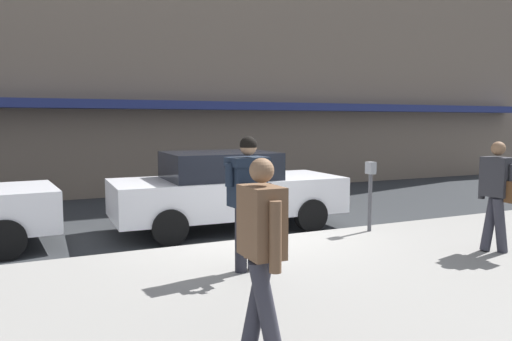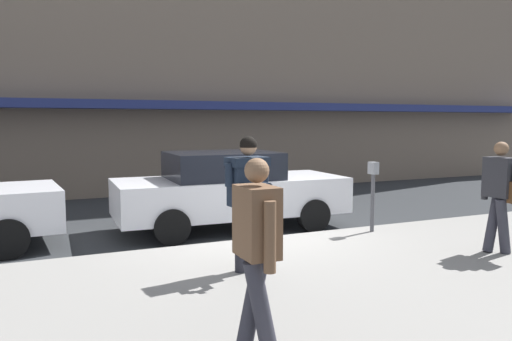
{
  "view_description": "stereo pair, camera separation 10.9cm",
  "coord_description": "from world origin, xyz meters",
  "px_view_note": "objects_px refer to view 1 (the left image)",
  "views": [
    {
      "loc": [
        -3.53,
        -7.86,
        2.14
      ],
      "look_at": [
        -0.77,
        -1.92,
        1.49
      ],
      "focal_mm": 35.0,
      "sensor_mm": 36.0,
      "label": 1
    },
    {
      "loc": [
        -3.43,
        -7.91,
        2.14
      ],
      "look_at": [
        -0.77,
        -1.92,
        1.49
      ],
      "focal_mm": 35.0,
      "sensor_mm": 36.0,
      "label": 2
    }
  ],
  "objects_px": {
    "man_texting_on_phone": "(248,189)",
    "pedestrian_with_bag": "(498,190)",
    "pedestrian_dark_coat": "(262,244)",
    "parked_sedan_mid": "(226,190)",
    "parking_meter": "(370,186)"
  },
  "relations": [
    {
      "from": "parked_sedan_mid",
      "to": "pedestrian_with_bag",
      "type": "bearing_deg",
      "value": -53.07
    },
    {
      "from": "parked_sedan_mid",
      "to": "parking_meter",
      "type": "height_order",
      "value": "parked_sedan_mid"
    },
    {
      "from": "man_texting_on_phone",
      "to": "pedestrian_dark_coat",
      "type": "xyz_separation_m",
      "value": [
        -0.87,
        -2.25,
        -0.14
      ]
    },
    {
      "from": "pedestrian_dark_coat",
      "to": "man_texting_on_phone",
      "type": "bearing_deg",
      "value": 68.91
    },
    {
      "from": "pedestrian_dark_coat",
      "to": "parking_meter",
      "type": "relative_size",
      "value": 1.34
    },
    {
      "from": "man_texting_on_phone",
      "to": "pedestrian_dark_coat",
      "type": "relative_size",
      "value": 1.06
    },
    {
      "from": "parked_sedan_mid",
      "to": "pedestrian_with_bag",
      "type": "height_order",
      "value": "pedestrian_with_bag"
    },
    {
      "from": "parked_sedan_mid",
      "to": "pedestrian_dark_coat",
      "type": "xyz_separation_m",
      "value": [
        -1.8,
        -5.41,
        0.32
      ]
    },
    {
      "from": "parked_sedan_mid",
      "to": "parking_meter",
      "type": "distance_m",
      "value": 2.79
    },
    {
      "from": "parked_sedan_mid",
      "to": "parking_meter",
      "type": "relative_size",
      "value": 3.58
    },
    {
      "from": "man_texting_on_phone",
      "to": "pedestrian_with_bag",
      "type": "distance_m",
      "value": 3.9
    },
    {
      "from": "parked_sedan_mid",
      "to": "pedestrian_dark_coat",
      "type": "height_order",
      "value": "pedestrian_dark_coat"
    },
    {
      "from": "parked_sedan_mid",
      "to": "parking_meter",
      "type": "bearing_deg",
      "value": -41.9
    },
    {
      "from": "pedestrian_with_bag",
      "to": "parked_sedan_mid",
      "type": "bearing_deg",
      "value": 126.93
    },
    {
      "from": "parked_sedan_mid",
      "to": "pedestrian_dark_coat",
      "type": "distance_m",
      "value": 5.71
    }
  ]
}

